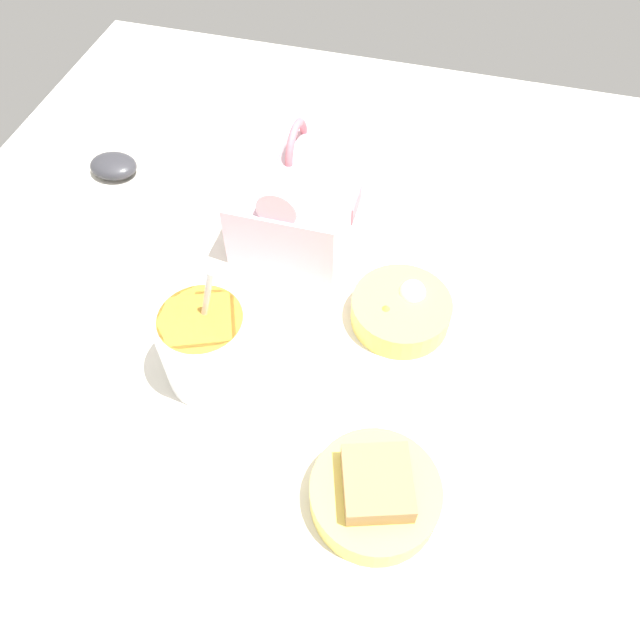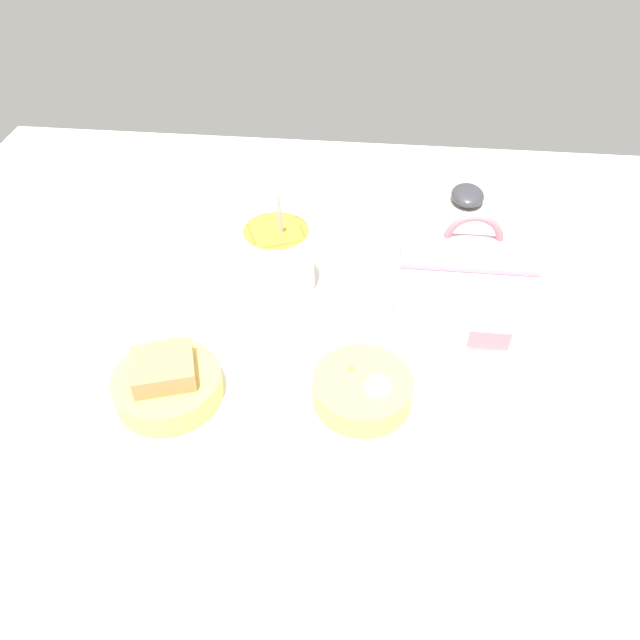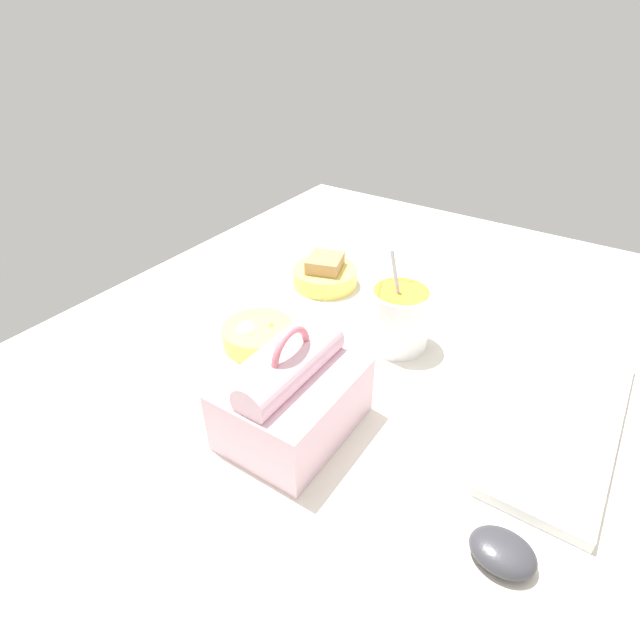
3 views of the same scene
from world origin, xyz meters
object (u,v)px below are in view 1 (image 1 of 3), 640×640
object	(u,v)px
keyboard	(19,289)
lunch_bag	(298,194)
bento_bowl_sandwich	(375,493)
bento_bowl_snacks	(401,310)
soup_cup	(207,345)
computer_mouse	(113,166)

from	to	relation	value
keyboard	lunch_bag	xyz separation A→B (cm)	(22.48, -32.84, 5.03)
bento_bowl_sandwich	bento_bowl_snacks	size ratio (longest dim) A/B	1.08
soup_cup	bento_bowl_snacks	size ratio (longest dim) A/B	1.44
lunch_bag	keyboard	bearing A→B (deg)	124.39
soup_cup	bento_bowl_snacks	bearing A→B (deg)	-56.07
keyboard	bento_bowl_snacks	bearing A→B (deg)	-79.76
lunch_bag	soup_cup	size ratio (longest dim) A/B	1.07
keyboard	computer_mouse	size ratio (longest dim) A/B	5.18
bento_bowl_sandwich	bento_bowl_snacks	xyz separation A→B (cm)	(24.98, 1.99, -0.43)
computer_mouse	bento_bowl_snacks	bearing A→B (deg)	-108.90
bento_bowl_snacks	computer_mouse	bearing A→B (deg)	71.10
keyboard	soup_cup	size ratio (longest dim) A/B	2.11
lunch_bag	computer_mouse	bearing A→B (deg)	83.71
soup_cup	bento_bowl_snacks	xyz separation A→B (cm)	(13.97, -20.77, -3.74)
keyboard	lunch_bag	size ratio (longest dim) A/B	1.97
soup_cup	computer_mouse	world-z (taller)	soup_cup
lunch_bag	bento_bowl_sandwich	world-z (taller)	lunch_bag
keyboard	lunch_bag	bearing A→B (deg)	-55.61
soup_cup	lunch_bag	bearing A→B (deg)	-6.59
bento_bowl_snacks	keyboard	bearing A→B (deg)	100.24
bento_bowl_sandwich	computer_mouse	world-z (taller)	bento_bowl_sandwich
keyboard	computer_mouse	distance (cm)	26.00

